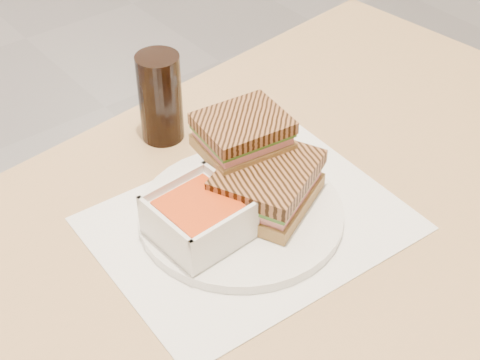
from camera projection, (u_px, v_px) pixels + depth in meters
main_table at (272, 284)px, 1.01m from camera, size 1.27×0.82×0.75m
tray_liner at (250, 224)px, 0.94m from camera, size 0.40×0.32×0.00m
plate at (241, 213)px, 0.94m from camera, size 0.27×0.27×0.01m
soup_bowl at (199, 219)px, 0.89m from camera, size 0.11×0.11×0.06m
panini_lower at (267, 184)px, 0.93m from camera, size 0.17×0.16×0.06m
panini_upper at (243, 134)px, 0.94m from camera, size 0.12×0.11×0.05m
cola_glass at (160, 98)px, 1.05m from camera, size 0.06×0.06×0.14m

